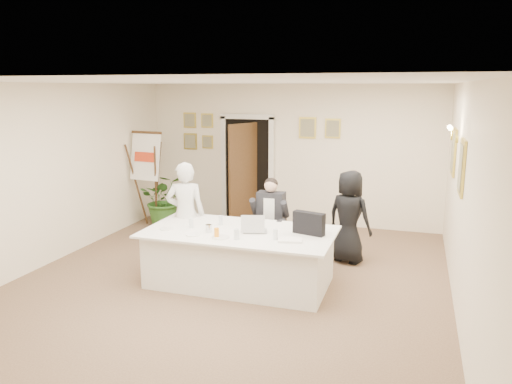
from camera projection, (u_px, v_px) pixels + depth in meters
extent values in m
plane|color=brown|center=(229.00, 283.00, 7.11)|extent=(7.00, 7.00, 0.00)
cube|color=white|center=(227.00, 82.00, 6.53)|extent=(6.00, 7.00, 0.02)
cube|color=white|center=(290.00, 155.00, 10.08)|extent=(6.00, 0.10, 2.80)
cube|color=white|center=(52.00, 277.00, 3.56)|extent=(6.00, 0.10, 2.80)
cube|color=white|center=(47.00, 175.00, 7.72)|extent=(0.10, 7.00, 2.80)
cube|color=white|center=(464.00, 202.00, 5.92)|extent=(0.10, 7.00, 2.80)
cube|color=black|center=(248.00, 170.00, 10.39)|extent=(0.92, 0.06, 2.10)
cube|color=white|center=(224.00, 169.00, 10.52)|extent=(0.10, 0.06, 2.20)
cube|color=white|center=(271.00, 171.00, 10.21)|extent=(0.10, 0.06, 2.20)
cube|color=#362511|center=(243.00, 174.00, 9.99)|extent=(0.33, 0.81, 2.02)
cube|color=silver|center=(240.00, 258.00, 7.02)|extent=(2.45, 1.23, 0.75)
cube|color=silver|center=(240.00, 232.00, 6.94)|extent=(2.63, 1.41, 0.03)
cube|color=white|center=(146.00, 157.00, 9.71)|extent=(0.66, 0.26, 0.91)
imported|color=silver|center=(186.00, 214.00, 7.68)|extent=(0.69, 0.58, 1.63)
imported|color=black|center=(349.00, 217.00, 7.84)|extent=(0.84, 0.70, 1.48)
imported|color=#2D5E1F|center=(165.00, 199.00, 10.03)|extent=(1.22, 1.17, 1.05)
cube|color=black|center=(309.00, 223.00, 6.74)|extent=(0.46, 0.23, 0.31)
cube|color=white|center=(290.00, 240.00, 6.46)|extent=(0.35, 0.28, 0.03)
cylinder|color=white|center=(167.00, 229.00, 7.00)|extent=(0.26, 0.26, 0.01)
cylinder|color=white|center=(193.00, 235.00, 6.72)|extent=(0.24, 0.24, 0.01)
cylinder|color=white|center=(221.00, 237.00, 6.60)|extent=(0.30, 0.30, 0.01)
cylinder|color=silver|center=(191.00, 223.00, 7.07)|extent=(0.06, 0.06, 0.14)
cylinder|color=silver|center=(237.00, 234.00, 6.52)|extent=(0.09, 0.09, 0.14)
cylinder|color=silver|center=(275.00, 234.00, 6.51)|extent=(0.08, 0.08, 0.14)
cylinder|color=silver|center=(221.00, 220.00, 7.22)|extent=(0.07, 0.07, 0.14)
cylinder|color=orange|center=(217.00, 233.00, 6.60)|extent=(0.07, 0.07, 0.13)
cylinder|color=silver|center=(209.00, 228.00, 6.84)|extent=(0.11, 0.11, 0.11)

